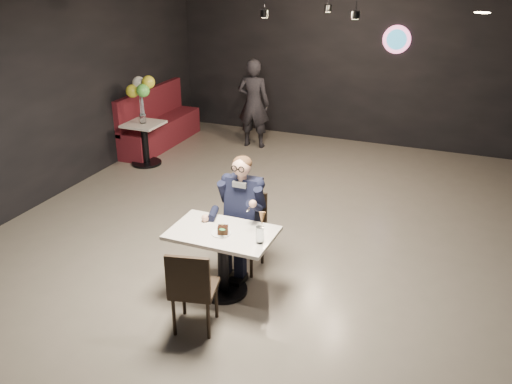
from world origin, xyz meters
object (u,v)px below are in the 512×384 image
at_px(chair_near, 194,287).
at_px(seated_man, 243,213).
at_px(main_table, 223,262).
at_px(booth_bench, 160,118).
at_px(balloon_vase, 143,118).
at_px(chair_far, 243,233).
at_px(sundae_glass, 260,235).
at_px(passerby, 254,104).
at_px(side_table, 145,144).

distance_m(chair_near, seated_man, 1.22).
xyz_separation_m(main_table, booth_bench, (-3.26, 4.07, 0.17)).
distance_m(seated_man, balloon_vase, 3.89).
height_order(chair_far, booth_bench, booth_bench).
bearing_deg(chair_near, booth_bench, 111.56).
relative_size(main_table, chair_far, 1.20).
height_order(main_table, sundae_glass, sundae_glass).
bearing_deg(seated_man, booth_bench, 132.86).
xyz_separation_m(sundae_glass, booth_bench, (-3.72, 4.14, -0.29)).
distance_m(seated_man, passerby, 4.43).
bearing_deg(chair_near, balloon_vase, 115.46).
bearing_deg(sundae_glass, chair_far, 125.96).
relative_size(chair_far, passerby, 0.55).
bearing_deg(side_table, booth_bench, 106.70).
distance_m(chair_far, seated_man, 0.26).
distance_m(sundae_glass, booth_bench, 5.57).
height_order(main_table, seated_man, seated_man).
bearing_deg(passerby, booth_bench, 15.50).
bearing_deg(booth_bench, sundae_glass, -48.10).
bearing_deg(main_table, booth_bench, 128.74).
xyz_separation_m(main_table, chair_far, (0.00, 0.55, 0.09)).
bearing_deg(booth_bench, main_table, -51.26).
height_order(seated_man, balloon_vase, seated_man).
xyz_separation_m(seated_man, sundae_glass, (0.45, -0.63, 0.12)).
relative_size(chair_near, balloon_vase, 5.74).
bearing_deg(main_table, chair_far, 90.00).
distance_m(chair_far, booth_bench, 4.80).
xyz_separation_m(balloon_vase, passerby, (1.38, 1.62, 0.01)).
xyz_separation_m(booth_bench, passerby, (1.68, 0.62, 0.29)).
bearing_deg(chair_near, main_table, 76.84).
distance_m(chair_far, balloon_vase, 3.90).
bearing_deg(booth_bench, balloon_vase, -73.30).
height_order(chair_far, side_table, chair_far).
bearing_deg(seated_man, chair_far, 180.00).
distance_m(main_table, booth_bench, 5.21).
distance_m(sundae_glass, passerby, 5.18).
height_order(seated_man, side_table, seated_man).
bearing_deg(balloon_vase, side_table, -90.00).
bearing_deg(chair_far, main_table, -90.00).
xyz_separation_m(seated_man, balloon_vase, (-2.96, 2.52, 0.11)).
height_order(main_table, chair_far, chair_far).
distance_m(booth_bench, balloon_vase, 1.08).
distance_m(chair_far, chair_near, 1.19).
relative_size(main_table, sundae_glass, 6.17).
relative_size(chair_far, balloon_vase, 5.74).
bearing_deg(chair_far, booth_bench, 132.86).
bearing_deg(booth_bench, chair_near, -55.29).
relative_size(chair_near, side_table, 1.22).
relative_size(chair_far, side_table, 1.22).
bearing_deg(main_table, seated_man, 90.00).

